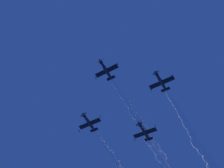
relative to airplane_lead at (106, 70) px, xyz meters
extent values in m
ellipsoid|color=#232328|center=(-0.19, -0.19, -0.02)|extent=(6.10, 6.25, 1.80)
cylinder|color=black|center=(2.15, 2.18, 0.16)|extent=(1.76, 1.69, 1.51)
cone|color=black|center=(2.65, 2.68, 0.20)|extent=(1.04, 1.02, 0.73)
cylinder|color=#3F3F47|center=(2.53, 2.57, 0.19)|extent=(2.40, 2.18, 3.21)
cube|color=black|center=(-0.38, -0.30, -0.21)|extent=(7.31, 7.28, 3.21)
ellipsoid|color=#232328|center=(-3.48, 2.65, 1.25)|extent=(0.93, 0.94, 0.39)
ellipsoid|color=#232328|center=(2.72, -3.25, -1.67)|extent=(0.93, 0.94, 0.39)
cube|color=black|center=(-2.42, -2.47, -0.15)|extent=(2.93, 2.93, 1.22)
cube|color=#232328|center=(-2.37, -2.67, 0.37)|extent=(1.25, 1.19, 1.25)
ellipsoid|color=#1E232D|center=(0.13, -0.08, 0.42)|extent=(1.84, 1.83, 1.00)
ellipsoid|color=#232328|center=(-19.37, 0.40, -1.50)|extent=(6.13, 6.20, 1.52)
cylinder|color=black|center=(-17.02, 2.77, -1.44)|extent=(1.73, 1.70, 1.45)
cone|color=black|center=(-16.52, 3.28, -1.42)|extent=(1.03, 1.02, 0.69)
cylinder|color=#3F3F47|center=(-16.64, 3.17, -1.42)|extent=(2.30, 2.21, 3.15)
cube|color=black|center=(-19.56, 0.29, -1.67)|extent=(7.39, 7.33, 2.87)
ellipsoid|color=#232328|center=(-22.65, 3.31, -0.35)|extent=(0.93, 0.93, 0.35)
ellipsoid|color=#232328|center=(-16.46, -2.74, -2.99)|extent=(0.93, 0.93, 0.35)
cube|color=black|center=(-21.60, -1.88, -1.50)|extent=(2.96, 2.94, 1.08)
cube|color=#232328|center=(-21.54, -2.05, -0.98)|extent=(1.20, 1.18, 1.22)
ellipsoid|color=#1E232D|center=(-19.05, 0.54, -1.06)|extent=(1.83, 1.83, 0.93)
ellipsoid|color=#232328|center=(1.47, -20.18, -1.90)|extent=(6.12, 6.19, 1.54)
cylinder|color=black|center=(3.82, -17.81, -1.82)|extent=(1.72, 1.68, 1.44)
cone|color=black|center=(4.32, -17.30, -1.80)|extent=(1.02, 1.01, 0.69)
cylinder|color=#3F3F47|center=(4.20, -17.42, -1.81)|extent=(2.28, 2.17, 3.12)
cube|color=black|center=(1.28, -20.30, -2.08)|extent=(7.42, 7.37, 2.68)
ellipsoid|color=#232328|center=(-1.83, -17.26, -0.86)|extent=(0.93, 0.93, 0.35)
ellipsoid|color=#232328|center=(4.40, -23.34, -3.30)|extent=(0.93, 0.93, 0.35)
cube|color=black|center=(-0.76, -22.46, -1.92)|extent=(2.97, 2.96, 1.02)
cube|color=#232328|center=(-0.72, -22.63, -1.39)|extent=(1.19, 1.16, 1.23)
ellipsoid|color=#1E232D|center=(1.78, -20.04, -1.45)|extent=(1.82, 1.82, 0.92)
ellipsoid|color=#232328|center=(-18.63, -19.03, -2.48)|extent=(6.09, 6.22, 1.80)
cylinder|color=black|center=(-16.29, -16.66, -2.28)|extent=(1.74, 1.67, 1.48)
cone|color=black|center=(-15.79, -16.15, -2.24)|extent=(1.03, 1.01, 0.72)
cylinder|color=#3F3F47|center=(-15.91, -16.27, -2.25)|extent=(2.36, 2.12, 3.14)
cube|color=black|center=(-18.82, -19.14, -2.67)|extent=(7.39, 7.36, 2.84)
ellipsoid|color=#232328|center=(-21.95, -16.15, -1.39)|extent=(0.93, 0.93, 0.38)
ellipsoid|color=#232328|center=(-15.68, -22.14, -3.95)|extent=(0.93, 0.93, 0.38)
cube|color=black|center=(-20.86, -21.31, -2.62)|extent=(2.96, 2.95, 1.09)
cube|color=#232328|center=(-20.83, -21.49, -2.10)|extent=(1.22, 1.15, 1.26)
ellipsoid|color=#1E232D|center=(-18.33, -18.90, -2.03)|extent=(1.83, 1.82, 0.99)
ellipsoid|color=white|center=(-4.53, -4.63, -0.22)|extent=(4.82, 4.86, 1.58)
ellipsoid|color=white|center=(-7.25, -7.36, -0.43)|extent=(5.06, 5.09, 1.91)
ellipsoid|color=white|center=(-10.59, -10.26, -0.50)|extent=(5.30, 5.32, 2.23)
ellipsoid|color=white|center=(-13.29, -13.73, -0.48)|extent=(5.53, 5.56, 2.55)
ellipsoid|color=white|center=(-16.54, -16.14, -0.70)|extent=(5.77, 5.79, 2.87)
ellipsoid|color=white|center=(-19.27, -19.15, -0.97)|extent=(6.01, 6.02, 3.20)
ellipsoid|color=white|center=(-21.62, -22.61, -1.00)|extent=(6.24, 6.26, 3.52)
ellipsoid|color=white|center=(-25.05, -25.38, -0.90)|extent=(6.48, 6.49, 3.84)
ellipsoid|color=white|center=(-27.89, -28.37, -1.00)|extent=(6.71, 6.73, 4.17)
ellipsoid|color=white|center=(-23.64, -3.95, -1.77)|extent=(4.82, 4.86, 1.58)
ellipsoid|color=white|center=(-26.88, -6.82, -1.83)|extent=(5.06, 5.09, 1.91)
ellipsoid|color=white|center=(-29.77, -9.78, -1.85)|extent=(5.30, 5.32, 2.23)
ellipsoid|color=white|center=(-32.54, -12.74, -1.85)|extent=(5.53, 5.56, 2.55)
ellipsoid|color=white|center=(-35.67, -15.82, -2.14)|extent=(5.77, 5.79, 2.87)
ellipsoid|color=white|center=(-37.99, -19.06, -2.49)|extent=(6.01, 6.02, 3.20)
ellipsoid|color=white|center=(-41.36, -21.48, -2.17)|extent=(6.24, 6.26, 3.52)
ellipsoid|color=white|center=(-44.56, -24.13, -2.31)|extent=(6.48, 6.49, 3.84)
ellipsoid|color=white|center=(-47.27, -27.14, -2.76)|extent=(6.71, 6.73, 4.17)
ellipsoid|color=white|center=(-3.12, -24.76, -1.98)|extent=(4.82, 4.86, 1.58)
ellipsoid|color=white|center=(-5.89, -27.50, -2.21)|extent=(5.06, 5.09, 1.91)
ellipsoid|color=white|center=(-8.57, -30.24, -2.20)|extent=(5.30, 5.32, 2.23)
ellipsoid|color=white|center=(-11.28, -33.15, -2.57)|extent=(5.53, 5.56, 2.55)
ellipsoid|color=white|center=(-22.85, -23.65, -2.70)|extent=(4.82, 4.86, 1.58)
ellipsoid|color=white|center=(-26.16, -26.61, -2.67)|extent=(5.06, 5.09, 1.91)
ellipsoid|color=white|center=(-28.99, -29.37, -3.01)|extent=(5.30, 5.32, 2.23)
camera|label=1|loc=(3.69, 25.64, -90.47)|focal=44.12mm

